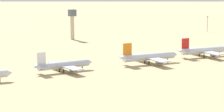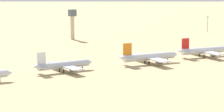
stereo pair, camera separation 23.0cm
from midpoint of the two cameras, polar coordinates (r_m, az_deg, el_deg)
name	(u,v)px [view 2 (the right image)]	position (r m, az deg, el deg)	size (l,w,h in m)	color
ground	(175,71)	(298.45, 6.83, -1.66)	(4000.00, 4000.00, 0.00)	tan
parked_jet_white_2	(63,65)	(294.83, -5.25, -0.97)	(37.01, 30.97, 12.26)	silver
parked_jet_orange_3	(149,57)	(319.94, 3.97, -0.09)	(41.20, 34.91, 13.61)	silver
parked_jet_red_4	(203,51)	(351.14, 9.80, 0.58)	(39.61, 33.64, 13.09)	silver
control_tower	(72,21)	(436.76, -4.26, 3.72)	(5.20, 5.20, 24.68)	#C6B793
light_pole_west	(208,23)	(497.11, 10.24, 3.50)	(1.80, 0.50, 14.56)	#59595E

